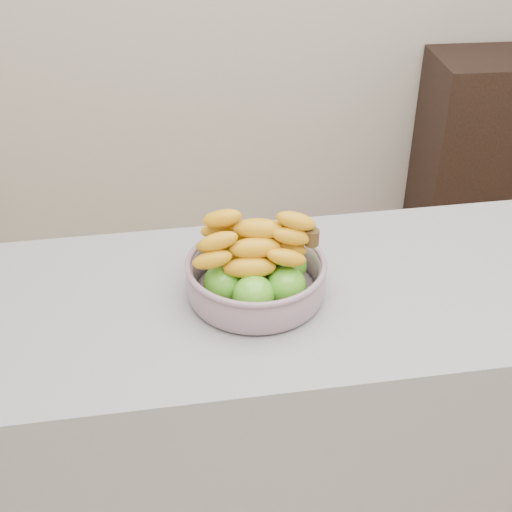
{
  "coord_description": "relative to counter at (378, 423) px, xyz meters",
  "views": [
    {
      "loc": [
        -0.51,
        -0.96,
        1.82
      ],
      "look_at": [
        -0.32,
        0.25,
        1.0
      ],
      "focal_mm": 50.0,
      "sensor_mm": 36.0,
      "label": 1
    }
  ],
  "objects": [
    {
      "name": "counter",
      "position": [
        0.0,
        0.0,
        0.0
      ],
      "size": [
        2.0,
        0.6,
        0.9
      ],
      "primitive_type": "cube",
      "color": "#98969E",
      "rests_on": "ground"
    },
    {
      "name": "cabinet",
      "position": [
        0.94,
        1.53,
        -0.02
      ],
      "size": [
        0.5,
        0.41,
        0.86
      ],
      "primitive_type": "cube",
      "rotation": [
        0.0,
        0.0,
        -0.06
      ],
      "color": "black",
      "rests_on": "ground"
    },
    {
      "name": "fruit_bowl",
      "position": [
        -0.32,
        0.0,
        0.51
      ],
      "size": [
        0.3,
        0.3,
        0.19
      ],
      "rotation": [
        0.0,
        0.0,
        -0.23
      ],
      "color": "#9AAAB9",
      "rests_on": "counter"
    }
  ]
}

